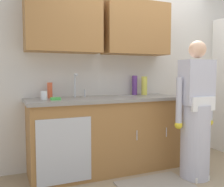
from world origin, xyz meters
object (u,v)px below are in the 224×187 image
(person_at_sink, at_px, (196,120))
(bottle_dish_liquid, at_px, (50,90))
(knife_on_counter, at_px, (126,96))
(bottle_cleaner_spray, at_px, (135,85))
(sink, at_px, (81,100))
(cup_by_sink, at_px, (44,95))
(bottle_water_short, at_px, (144,86))
(sponge, at_px, (56,99))

(person_at_sink, xyz_separation_m, bottle_dish_liquid, (-1.54, 0.85, 0.34))
(person_at_sink, relative_size, knife_on_counter, 6.75)
(bottle_cleaner_spray, bearing_deg, knife_on_counter, -149.17)
(bottle_cleaner_spray, relative_size, bottle_dish_liquid, 1.42)
(sink, distance_m, cup_by_sink, 0.44)
(sink, relative_size, person_at_sink, 0.31)
(bottle_dish_liquid, bearing_deg, sink, -29.56)
(bottle_water_short, distance_m, knife_on_counter, 0.33)
(cup_by_sink, bearing_deg, knife_on_counter, 3.32)
(bottle_cleaner_spray, distance_m, knife_on_counter, 0.26)
(bottle_cleaner_spray, xyz_separation_m, bottle_water_short, (0.11, -0.08, -0.01))
(bottle_water_short, height_order, bottle_dish_liquid, bottle_water_short)
(sink, xyz_separation_m, sponge, (-0.32, -0.07, 0.03))
(sink, height_order, bottle_dish_liquid, sink)
(bottle_dish_liquid, bearing_deg, knife_on_counter, -4.93)
(knife_on_counter, xyz_separation_m, sponge, (-0.99, -0.18, 0.01))
(bottle_dish_liquid, bearing_deg, person_at_sink, -28.77)
(bottle_cleaner_spray, xyz_separation_m, bottle_dish_liquid, (-1.20, -0.03, -0.04))
(bottle_water_short, bearing_deg, sponge, -170.47)
(cup_by_sink, xyz_separation_m, knife_on_counter, (1.10, 0.06, -0.05))
(bottle_cleaner_spray, height_order, bottle_water_short, bottle_cleaner_spray)
(bottle_cleaner_spray, bearing_deg, person_at_sink, -68.44)
(bottle_water_short, relative_size, knife_on_counter, 1.08)
(person_at_sink, relative_size, bottle_water_short, 6.22)
(person_at_sink, xyz_separation_m, bottle_water_short, (-0.24, 0.80, 0.38))
(bottle_water_short, bearing_deg, sink, -171.64)
(sink, relative_size, bottle_water_short, 1.92)
(sponge, bearing_deg, cup_by_sink, 133.11)
(bottle_water_short, relative_size, sponge, 2.37)
(bottle_water_short, bearing_deg, knife_on_counter, -173.48)
(person_at_sink, distance_m, sponge, 1.65)
(bottle_cleaner_spray, distance_m, cup_by_sink, 1.31)
(person_at_sink, xyz_separation_m, knife_on_counter, (-0.54, 0.76, 0.25))
(sink, xyz_separation_m, bottle_dish_liquid, (-0.34, 0.19, 0.11))
(bottle_cleaner_spray, height_order, sponge, bottle_cleaner_spray)
(person_at_sink, bearing_deg, cup_by_sink, 156.94)
(sink, bearing_deg, bottle_dish_liquid, 150.44)
(knife_on_counter, bearing_deg, sponge, 46.39)
(cup_by_sink, distance_m, sponge, 0.17)
(sink, distance_m, bottle_water_short, 0.99)
(bottle_water_short, xyz_separation_m, cup_by_sink, (-1.40, -0.10, -0.08))
(bottle_water_short, bearing_deg, cup_by_sink, -175.99)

